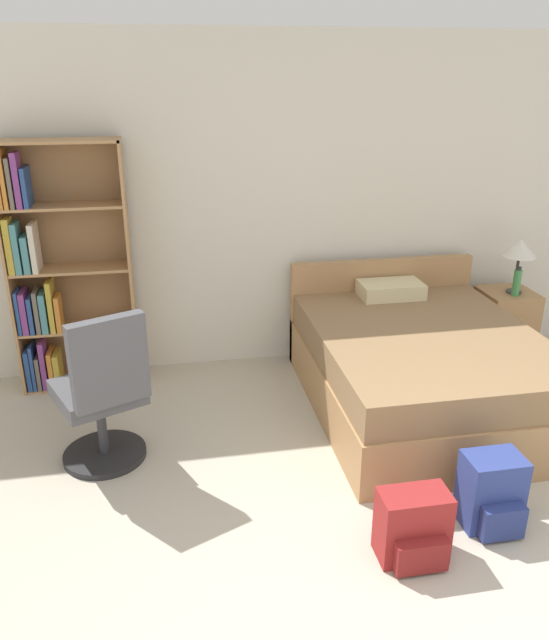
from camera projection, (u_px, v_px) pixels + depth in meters
name	position (u px, v px, depth m)	size (l,w,h in m)	color
wall_back	(309.00, 205.00, 5.00)	(9.00, 0.06, 2.60)	silver
bookshelf	(55.00, 275.00, 4.61)	(0.88, 0.30, 1.87)	#AD7F51
bed	(420.00, 366.00, 4.52)	(1.54, 1.95, 0.86)	#AD7F51
office_chair	(103.00, 396.00, 3.75)	(0.65, 0.70, 1.05)	#232326
nightstand	(504.00, 323.00, 5.36)	(0.42, 0.44, 0.57)	#AD7F51
table_lamp	(520.00, 249.00, 5.08)	(0.27, 0.27, 0.46)	#333333
water_bottle	(517.00, 282.00, 5.11)	(0.06, 0.06, 0.25)	#3F8C4C
backpack_blue	(492.00, 493.00, 3.34)	(0.31, 0.30, 0.41)	navy
backpack_red	(413.00, 528.00, 3.12)	(0.35, 0.26, 0.37)	maroon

